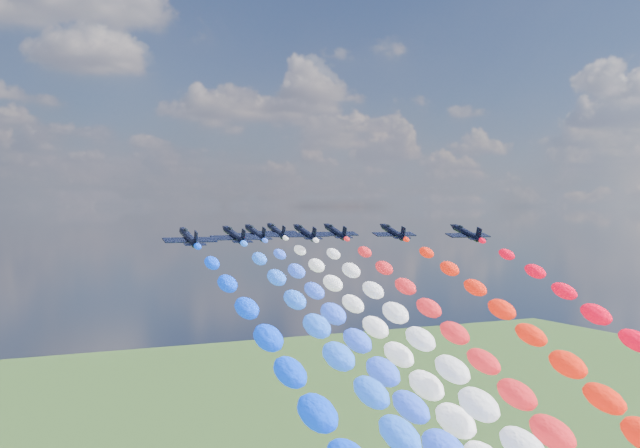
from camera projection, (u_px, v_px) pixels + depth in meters
name	position (u px, v px, depth m)	size (l,w,h in m)	color
jet_0	(189.00, 237.00, 144.77)	(9.61, 12.89, 2.84)	black
jet_1	(234.00, 235.00, 155.76)	(9.61, 12.89, 2.84)	black
trail_1	(383.00, 437.00, 104.50)	(5.69, 110.18, 52.36)	#1E5EFF
jet_2	(256.00, 233.00, 169.51)	(9.61, 12.89, 2.84)	black
trail_2	(396.00, 411.00, 118.26)	(5.69, 110.18, 52.36)	#2952FF
jet_3	(305.00, 233.00, 170.87)	(9.61, 12.89, 2.84)	black
trail_3	(465.00, 408.00, 119.62)	(5.69, 110.18, 52.36)	white
jet_4	(276.00, 231.00, 183.74)	(9.61, 12.89, 2.84)	black
trail_4	(410.00, 389.00, 132.48)	(5.69, 110.18, 52.36)	white
jet_5	(336.00, 232.00, 177.26)	(9.61, 12.89, 2.84)	black
trail_5	(500.00, 398.00, 126.01)	(5.69, 110.18, 52.36)	red
jet_6	(393.00, 232.00, 175.12)	(9.61, 12.89, 2.84)	black
trail_6	(584.00, 401.00, 123.87)	(5.69, 110.18, 52.36)	red
jet_7	(467.00, 233.00, 168.86)	(9.61, 12.89, 2.84)	black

